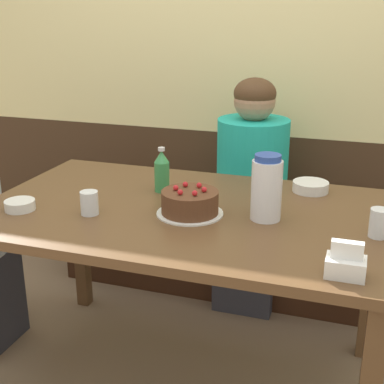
# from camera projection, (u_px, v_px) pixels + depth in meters

# --- Properties ---
(ground_plane) EXTENTS (12.00, 12.00, 0.00)m
(ground_plane) POSITION_uv_depth(u_px,v_px,m) (185.00, 380.00, 2.25)
(ground_plane) COLOR #846B51
(back_wall) EXTENTS (4.80, 0.04, 2.50)m
(back_wall) POSITION_uv_depth(u_px,v_px,m) (249.00, 55.00, 2.79)
(back_wall) COLOR #3D2819
(back_wall) RESTS_ON ground_plane
(bench_seat) EXTENTS (1.88, 0.38, 0.45)m
(bench_seat) POSITION_uv_depth(u_px,v_px,m) (234.00, 251.00, 2.92)
(bench_seat) COLOR #381E11
(bench_seat) RESTS_ON ground_plane
(dining_table) EXTENTS (1.51, 0.94, 0.77)m
(dining_table) POSITION_uv_depth(u_px,v_px,m) (184.00, 229.00, 2.03)
(dining_table) COLOR brown
(dining_table) RESTS_ON ground_plane
(birthday_cake) EXTENTS (0.24, 0.24, 0.11)m
(birthday_cake) POSITION_uv_depth(u_px,v_px,m) (190.00, 203.00, 1.93)
(birthday_cake) COLOR white
(birthday_cake) RESTS_ON dining_table
(water_pitcher) EXTENTS (0.11, 0.11, 0.24)m
(water_pitcher) POSITION_uv_depth(u_px,v_px,m) (267.00, 188.00, 1.86)
(water_pitcher) COLOR white
(water_pitcher) RESTS_ON dining_table
(soju_bottle) EXTENTS (0.06, 0.06, 0.18)m
(soju_bottle) POSITION_uv_depth(u_px,v_px,m) (162.00, 171.00, 2.16)
(soju_bottle) COLOR #388E4C
(soju_bottle) RESTS_ON dining_table
(napkin_holder) EXTENTS (0.11, 0.08, 0.11)m
(napkin_holder) POSITION_uv_depth(u_px,v_px,m) (346.00, 264.00, 1.48)
(napkin_holder) COLOR white
(napkin_holder) RESTS_ON dining_table
(bowl_soup_white) EXTENTS (0.15, 0.15, 0.04)m
(bowl_soup_white) POSITION_uv_depth(u_px,v_px,m) (311.00, 187.00, 2.18)
(bowl_soup_white) COLOR white
(bowl_soup_white) RESTS_ON dining_table
(bowl_rice_small) EXTENTS (0.11, 0.11, 0.04)m
(bowl_rice_small) POSITION_uv_depth(u_px,v_px,m) (20.00, 205.00, 1.98)
(bowl_rice_small) COLOR white
(bowl_rice_small) RESTS_ON dining_table
(glass_water_tall) EXTENTS (0.06, 0.06, 0.10)m
(glass_water_tall) POSITION_uv_depth(u_px,v_px,m) (379.00, 223.00, 1.74)
(glass_water_tall) COLOR silver
(glass_water_tall) RESTS_ON dining_table
(glass_tumbler_short) EXTENTS (0.07, 0.07, 0.09)m
(glass_tumbler_short) POSITION_uv_depth(u_px,v_px,m) (89.00, 203.00, 1.93)
(glass_tumbler_short) COLOR silver
(glass_tumbler_short) RESTS_ON dining_table
(person_teal_shirt) EXTENTS (0.35, 0.35, 1.18)m
(person_teal_shirt) POSITION_uv_depth(u_px,v_px,m) (251.00, 199.00, 2.69)
(person_teal_shirt) COLOR #33333D
(person_teal_shirt) RESTS_ON ground_plane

